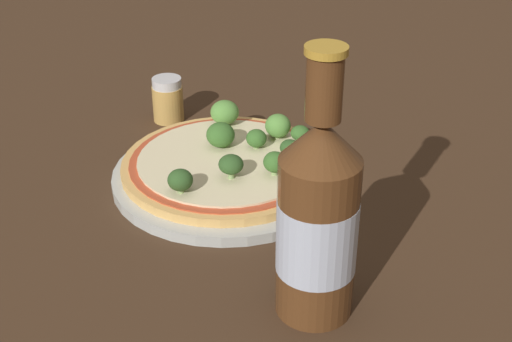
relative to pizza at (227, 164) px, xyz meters
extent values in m
plane|color=#3D2819|center=(0.02, 0.03, -0.02)|extent=(3.00, 3.00, 0.00)
cylinder|color=#B2B7B2|center=(0.00, 0.00, -0.01)|extent=(0.26, 0.26, 0.01)
cylinder|color=tan|center=(0.00, 0.00, 0.00)|extent=(0.24, 0.24, 0.01)
cylinder|color=#B74728|center=(0.00, 0.00, 0.00)|extent=(0.22, 0.22, 0.00)
cylinder|color=beige|center=(0.00, 0.00, 0.01)|extent=(0.20, 0.20, 0.00)
cylinder|color=#89A866|center=(-0.05, 0.07, 0.01)|extent=(0.01, 0.01, 0.01)
ellipsoid|color=#568E3D|center=(-0.05, 0.07, 0.02)|extent=(0.04, 0.04, 0.03)
cylinder|color=#89A866|center=(0.06, 0.00, 0.01)|extent=(0.01, 0.01, 0.01)
ellipsoid|color=#386628|center=(0.06, 0.00, 0.02)|extent=(0.03, 0.03, 0.02)
cylinder|color=#89A866|center=(0.06, 0.05, 0.01)|extent=(0.01, 0.01, 0.01)
ellipsoid|color=#2D5123|center=(0.06, 0.05, 0.02)|extent=(0.02, 0.02, 0.02)
cylinder|color=#89A866|center=(0.02, 0.08, 0.01)|extent=(0.01, 0.01, 0.01)
ellipsoid|color=#568E3D|center=(0.02, 0.08, 0.02)|extent=(0.03, 0.03, 0.03)
cylinder|color=#89A866|center=(-0.02, 0.02, 0.01)|extent=(0.01, 0.01, 0.01)
ellipsoid|color=#386628|center=(-0.02, 0.02, 0.02)|extent=(0.03, 0.03, 0.03)
cylinder|color=#89A866|center=(0.03, -0.03, 0.01)|extent=(0.01, 0.01, 0.01)
ellipsoid|color=#2D5123|center=(0.03, -0.03, 0.02)|extent=(0.03, 0.03, 0.02)
cylinder|color=#89A866|center=(0.01, 0.04, 0.01)|extent=(0.01, 0.01, 0.01)
ellipsoid|color=#386628|center=(0.01, 0.04, 0.02)|extent=(0.02, 0.02, 0.02)
cylinder|color=#89A866|center=(0.00, -0.09, 0.01)|extent=(0.01, 0.01, 0.01)
ellipsoid|color=#2D5123|center=(0.00, -0.09, 0.02)|extent=(0.03, 0.03, 0.02)
cylinder|color=#89A866|center=(0.05, 0.08, 0.01)|extent=(0.01, 0.01, 0.01)
ellipsoid|color=#386628|center=(0.05, 0.08, 0.02)|extent=(0.02, 0.02, 0.02)
cylinder|color=#563319|center=(0.20, -0.14, 0.06)|extent=(0.07, 0.07, 0.15)
cylinder|color=#B2BCD1|center=(0.20, -0.14, 0.06)|extent=(0.07, 0.07, 0.07)
cone|color=#563319|center=(0.20, -0.14, 0.15)|extent=(0.07, 0.07, 0.03)
cylinder|color=#563319|center=(0.20, -0.14, 0.19)|extent=(0.03, 0.03, 0.05)
cylinder|color=#B7892D|center=(0.20, -0.14, 0.22)|extent=(0.03, 0.03, 0.01)
cylinder|color=tan|center=(-0.16, 0.08, 0.00)|extent=(0.04, 0.04, 0.05)
cylinder|color=silver|center=(-0.16, 0.08, 0.03)|extent=(0.04, 0.04, 0.01)
camera|label=1|loc=(0.43, -0.56, 0.40)|focal=50.00mm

